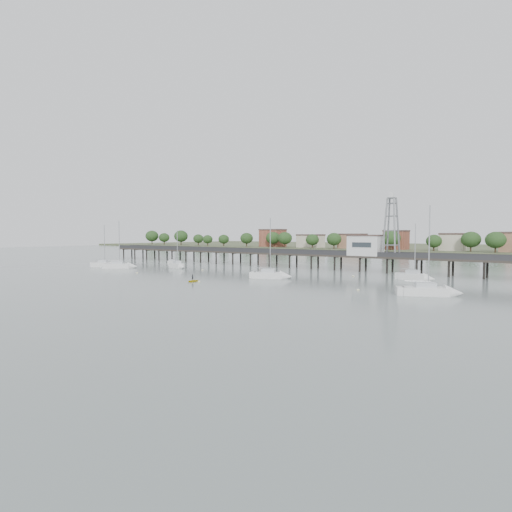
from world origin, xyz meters
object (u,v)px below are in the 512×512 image
(pier, at_px, (283,254))
(sailboat_e, at_px, (418,277))
(sailboat_b, at_px, (178,266))
(white_tender, at_px, (174,263))
(sailboat_a, at_px, (123,266))
(lattice_tower, at_px, (391,227))
(sailboat_d, at_px, (435,292))
(sailboat_f, at_px, (107,265))
(yellow_dinghy, at_px, (193,282))
(sailboat_c, at_px, (274,275))

(pier, height_order, sailboat_e, sailboat_e)
(sailboat_b, bearing_deg, white_tender, 157.16)
(sailboat_e, xyz_separation_m, sailboat_a, (-74.15, -18.29, -0.01))
(lattice_tower, relative_size, sailboat_d, 1.05)
(lattice_tower, distance_m, white_tender, 66.87)
(pier, distance_m, sailboat_a, 44.95)
(sailboat_b, height_order, sailboat_f, sailboat_f)
(lattice_tower, bearing_deg, sailboat_f, -156.37)
(sailboat_b, distance_m, white_tender, 16.55)
(sailboat_d, height_order, sailboat_b, sailboat_d)
(lattice_tower, xyz_separation_m, sailboat_b, (-51.84, -21.61, -10.45))
(sailboat_e, bearing_deg, yellow_dinghy, -131.53)
(sailboat_e, xyz_separation_m, white_tender, (-75.28, 1.16, -0.15))
(lattice_tower, height_order, sailboat_c, lattice_tower)
(white_tender, xyz_separation_m, yellow_dinghy, (40.39, -31.12, -0.49))
(sailboat_c, height_order, white_tender, sailboat_c)
(pier, xyz_separation_m, yellow_dinghy, (6.89, -42.69, -3.79))
(sailboat_d, height_order, white_tender, sailboat_d)
(pier, bearing_deg, sailboat_a, -136.21)
(pier, xyz_separation_m, white_tender, (-33.50, -11.57, -3.30))
(lattice_tower, bearing_deg, pier, -180.00)
(white_tender, bearing_deg, sailboat_f, -110.67)
(sailboat_d, distance_m, yellow_dinghy, 44.66)
(sailboat_e, bearing_deg, sailboat_c, -141.71)
(sailboat_d, relative_size, white_tender, 3.51)
(sailboat_e, distance_m, white_tender, 75.28)
(pier, bearing_deg, lattice_tower, 0.00)
(yellow_dinghy, bearing_deg, pier, 95.70)
(white_tender, bearing_deg, sailboat_e, -4.08)
(sailboat_c, relative_size, yellow_dinghy, 5.20)
(sailboat_f, relative_size, yellow_dinghy, 4.85)
(sailboat_c, bearing_deg, sailboat_f, 158.92)
(sailboat_e, bearing_deg, sailboat_f, -159.45)
(sailboat_f, bearing_deg, sailboat_d, -29.27)
(sailboat_b, bearing_deg, pier, 61.24)
(white_tender, bearing_deg, sailboat_a, -89.87)
(sailboat_b, bearing_deg, sailboat_d, 4.94)
(pier, relative_size, white_tender, 35.83)
(sailboat_a, bearing_deg, sailboat_e, -29.78)
(lattice_tower, distance_m, yellow_dinghy, 50.51)
(sailboat_a, relative_size, white_tender, 3.31)
(sailboat_d, height_order, sailboat_f, sailboat_d)
(yellow_dinghy, bearing_deg, sailboat_f, 162.58)
(lattice_tower, xyz_separation_m, sailboat_c, (-15.20, -27.72, -10.46))
(sailboat_e, bearing_deg, sailboat_b, -164.05)
(sailboat_a, bearing_deg, sailboat_b, -5.58)
(sailboat_d, bearing_deg, sailboat_c, 142.78)
(sailboat_a, height_order, sailboat_b, sailboat_a)
(pier, height_order, white_tender, pier)
(sailboat_c, bearing_deg, sailboat_d, -34.24)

